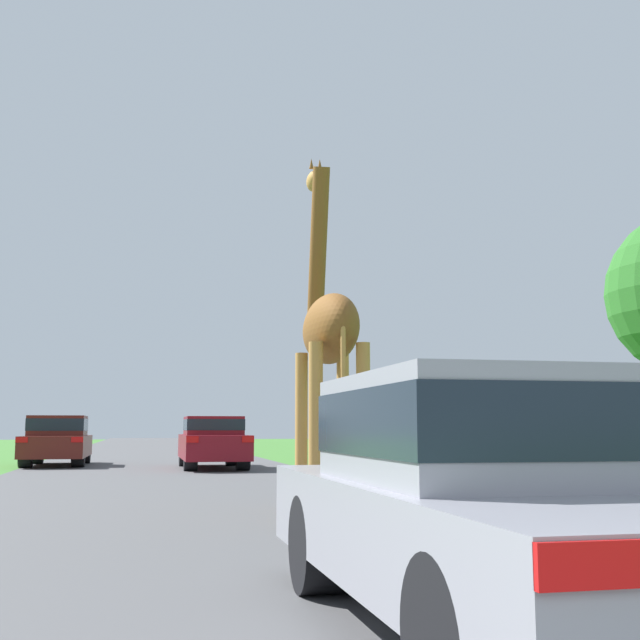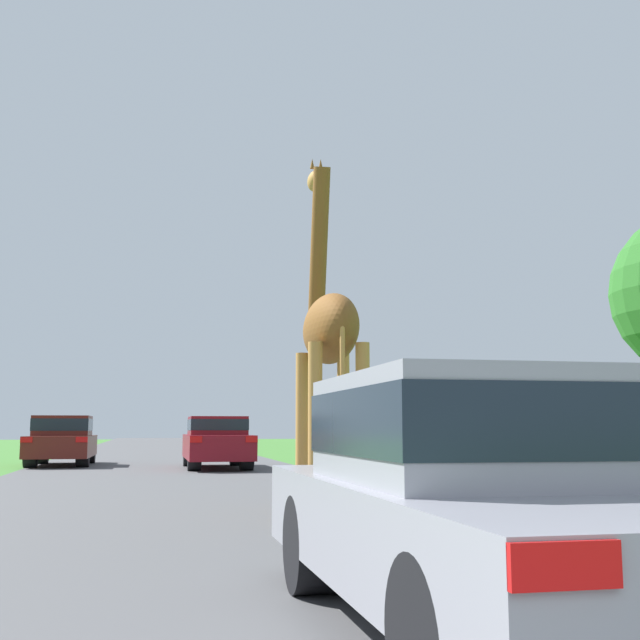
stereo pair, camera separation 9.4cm
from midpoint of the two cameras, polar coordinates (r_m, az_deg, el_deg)
road at (r=29.58m, az=-11.08°, el=-9.69°), size 7.69×120.00×0.00m
giraffe_near_road at (r=10.79m, az=0.89°, el=-1.04°), size 0.93×3.04×5.29m
car_lead_maroon at (r=4.69m, az=12.84°, el=-11.97°), size 1.85×4.34×1.42m
car_queue_right at (r=22.89m, az=-7.23°, el=-8.51°), size 1.72×4.51×1.43m
car_queue_left at (r=25.54m, az=-17.75°, el=-8.08°), size 1.78×4.26×1.48m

